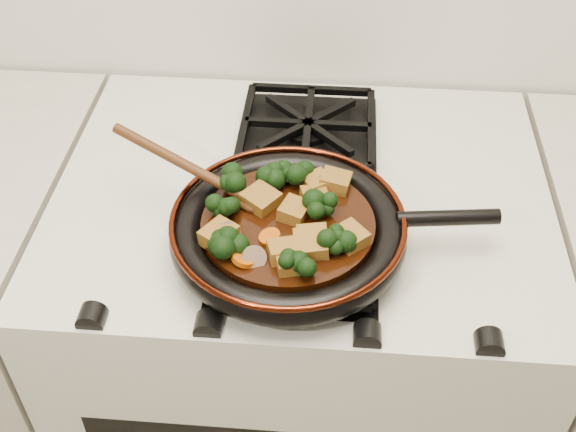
{
  "coord_description": "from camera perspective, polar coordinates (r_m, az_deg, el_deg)",
  "views": [
    {
      "loc": [
        0.05,
        0.85,
        1.62
      ],
      "look_at": [
        -0.01,
        1.55,
        0.97
      ],
      "focal_mm": 45.0,
      "sensor_mm": 36.0,
      "label": 1
    }
  ],
  "objects": [
    {
      "name": "tofu_cube_7",
      "position": [
        0.94,
        4.93,
        -1.71
      ],
      "size": [
        0.06,
        0.06,
        0.02
      ],
      "primitive_type": "cube",
      "rotation": [
        -0.04,
        -0.01,
        2.29
      ],
      "color": "brown",
      "rests_on": "braising_sauce"
    },
    {
      "name": "wooden_spoon",
      "position": [
        1.01,
        -5.79,
        2.79
      ],
      "size": [
        0.15,
        0.08,
        0.23
      ],
      "rotation": [
        0.0,
        0.0,
        2.79
      ],
      "color": "#45240E",
      "rests_on": "braising_sauce"
    },
    {
      "name": "mushroom_slice_1",
      "position": [
        1.02,
        2.88,
        2.43
      ],
      "size": [
        0.04,
        0.04,
        0.02
      ],
      "primitive_type": "cylinder",
      "rotation": [
        0.65,
        0.0,
        0.85
      ],
      "color": "brown",
      "rests_on": "braising_sauce"
    },
    {
      "name": "tofu_cube_9",
      "position": [
        0.97,
        0.5,
        0.37
      ],
      "size": [
        0.05,
        0.05,
        0.03
      ],
      "primitive_type": "cube",
      "rotation": [
        0.08,
        0.02,
        1.23
      ],
      "color": "brown",
      "rests_on": "braising_sauce"
    },
    {
      "name": "carrot_coin_0",
      "position": [
        1.0,
        2.48,
        1.36
      ],
      "size": [
        0.03,
        0.03,
        0.02
      ],
      "primitive_type": "cylinder",
      "rotation": [
        -0.16,
        0.19,
        0.0
      ],
      "color": "#BA4905",
      "rests_on": "braising_sauce"
    },
    {
      "name": "broccoli_floret_7",
      "position": [
        0.97,
        -5.19,
        0.38
      ],
      "size": [
        0.06,
        0.06,
        0.06
      ],
      "primitive_type": null,
      "rotation": [
        0.02,
        0.12,
        1.64
      ],
      "color": "black",
      "rests_on": "braising_sauce"
    },
    {
      "name": "carrot_coin_3",
      "position": [
        1.04,
        0.61,
        3.23
      ],
      "size": [
        0.03,
        0.03,
        0.02
      ],
      "primitive_type": "cylinder",
      "rotation": [
        -0.17,
        0.27,
        0.0
      ],
      "color": "#BA4905",
      "rests_on": "braising_sauce"
    },
    {
      "name": "burner_grate_back",
      "position": [
        1.21,
        1.58,
        6.94
      ],
      "size": [
        0.23,
        0.23,
        0.03
      ],
      "primitive_type": null,
      "color": "black",
      "rests_on": "stove"
    },
    {
      "name": "tofu_cube_2",
      "position": [
        0.91,
        0.23,
        -3.59
      ],
      "size": [
        0.05,
        0.05,
        0.02
      ],
      "primitive_type": "cube",
      "rotation": [
        -0.02,
        -0.02,
        1.84
      ],
      "color": "brown",
      "rests_on": "braising_sauce"
    },
    {
      "name": "stove",
      "position": [
        1.45,
        0.88,
        -11.5
      ],
      "size": [
        0.76,
        0.6,
        0.9
      ],
      "primitive_type": "cube",
      "color": "beige",
      "rests_on": "ground"
    },
    {
      "name": "broccoli_floret_3",
      "position": [
        1.03,
        0.54,
        3.2
      ],
      "size": [
        0.08,
        0.09,
        0.07
      ],
      "primitive_type": null,
      "rotation": [
        0.17,
        0.19,
        2.25
      ],
      "color": "black",
      "rests_on": "braising_sauce"
    },
    {
      "name": "burner_grate_front",
      "position": [
        1.0,
        0.6,
        -2.46
      ],
      "size": [
        0.23,
        0.23,
        0.03
      ],
      "primitive_type": null,
      "color": "black",
      "rests_on": "stove"
    },
    {
      "name": "broccoli_floret_1",
      "position": [
        0.93,
        3.8,
        -2.19
      ],
      "size": [
        0.07,
        0.08,
        0.07
      ],
      "primitive_type": null,
      "rotation": [
        0.22,
        -0.04,
        0.13
      ],
      "color": "black",
      "rests_on": "braising_sauce"
    },
    {
      "name": "skillet",
      "position": [
        0.98,
        0.13,
        -1.11
      ],
      "size": [
        0.45,
        0.32,
        0.05
      ],
      "rotation": [
        0.0,
        0.0,
        0.12
      ],
      "color": "black",
      "rests_on": "burner_grate_front"
    },
    {
      "name": "mushroom_slice_3",
      "position": [
        0.95,
        -4.78,
        -1.46
      ],
      "size": [
        0.04,
        0.03,
        0.03
      ],
      "primitive_type": "cylinder",
      "rotation": [
        0.97,
        0.0,
        0.11
      ],
      "color": "brown",
      "rests_on": "braising_sauce"
    },
    {
      "name": "carrot_coin_1",
      "position": [
        0.94,
        -1.44,
        -1.67
      ],
      "size": [
        0.03,
        0.03,
        0.02
      ],
      "primitive_type": "cylinder",
      "rotation": [
        0.06,
        -0.25,
        0.0
      ],
      "color": "#BA4905",
      "rests_on": "braising_sauce"
    },
    {
      "name": "tofu_cube_0",
      "position": [
        0.92,
        -0.34,
        -2.82
      ],
      "size": [
        0.05,
        0.05,
        0.03
      ],
      "primitive_type": "cube",
      "rotation": [
        -0.11,
        0.04,
        0.31
      ],
      "color": "brown",
      "rests_on": "braising_sauce"
    },
    {
      "name": "tofu_cube_5",
      "position": [
        1.02,
        2.32,
        2.62
      ],
      "size": [
        0.05,
        0.05,
        0.03
      ],
      "primitive_type": "cube",
      "rotation": [
        -0.1,
        -0.05,
        0.56
      ],
      "color": "brown",
      "rests_on": "braising_sauce"
    },
    {
      "name": "broccoli_floret_0",
      "position": [
        0.9,
        0.78,
        -4.1
      ],
      "size": [
        0.09,
        0.08,
        0.07
      ],
      "primitive_type": null,
      "rotation": [
        -0.22,
        0.11,
        2.46
      ],
      "color": "black",
      "rests_on": "braising_sauce"
    },
    {
      "name": "tofu_cube_1",
      "position": [
        0.93,
        1.82,
        -2.29
      ],
      "size": [
        0.05,
        0.05,
        0.03
      ],
      "primitive_type": "cube",
      "rotation": [
        0.04,
        -0.1,
        0.15
      ],
      "color": "brown",
      "rests_on": "braising_sauce"
    },
    {
      "name": "tofu_cube_10",
      "position": [
        1.0,
        2.12,
        1.46
      ],
      "size": [
        0.04,
        0.05,
        0.03
      ],
      "primitive_type": "cube",
      "rotation": [
        0.07,
        0.11,
        1.83
      ],
      "color": "brown",
      "rests_on": "braising_sauce"
    },
    {
      "name": "tofu_cube_4",
      "position": [
        0.94,
        1.94,
        -1.83
      ],
      "size": [
        0.05,
        0.04,
        0.03
      ],
      "primitive_type": "cube",
      "rotation": [
        0.07,
        -0.06,
        0.14
      ],
      "color": "brown",
      "rests_on": "braising_sauce"
    },
    {
      "name": "mushroom_slice_0",
      "position": [
        1.03,
        0.01,
        3.05
      ],
      "size": [
        0.03,
        0.03,
        0.02
      ],
      "primitive_type": "cylinder",
      "rotation": [
        0.61,
        0.0,
        3.06
      ],
      "color": "brown",
      "rests_on": "braising_sauce"
    },
    {
      "name": "broccoli_floret_2",
      "position": [
        0.97,
        2.48,
        0.59
      ],
      "size": [
        0.08,
        0.09,
        0.07
      ],
      "primitive_type": null,
      "rotation": [
        0.21,
        -0.07,
        2.79
      ],
      "color": "black",
      "rests_on": "braising_sauce"
    },
    {
      "name": "tofu_cube_3",
      "position": [
        1.02,
        3.75,
        2.7
      ],
      "size": [
        0.05,
        0.05,
        0.03
      ],
      "primitive_type": "cube",
      "rotation": [
        0.1,
        0.12,
        1.4
      ],
      "color": "brown",
      "rests_on": "braising_sauce"
    },
    {
      "name": "broccoli_floret_4",
      "position": [
        1.03,
        -1.13,
        3.1
      ],
      "size": [
        0.08,
        0.08,
        0.06
      ],
      "primitive_type": null,
      "rotation": [
        0.16,
        -0.09,
        2.72
      ],
      "color": "black",
      "rests_on": "braising_sauce"
    },
    {
      "name": "braising_sauce",
      "position": [
        0.98,
        0.0,
        -0.9
      ],
      "size": [
        0.24,
        0.24,
        0.02
      ],
      "primitive_type": "cylinder",
      "color": "black",
      "rests_on": "skillet"
    },
    {
      "name": "tofu_cube_8",
      "position": [
        0.94,
        -5.44,
        -1.56
      ],
      "size": [
        0.06,
        0.06,
        0.03
      ],
      "primitive_type": "cube",
      "rotation": [
        -0.04,
        -0.03,
        0.96
      ],
      "color": "brown",
      "rests_on": "braising_sauce"
    },
    {
      "name": "broccoli_floret_6",
      "position": [
        1.01,
        -3.99,
        2.54
      ],
      "size": [
        0.09,
        0.08,
        0.07
      ],
      "primitive_type": null,
      "rotation": [
        -0.24,
        -0.03,
        1.12
      ],
      "color": "black",
      "rests_on": "braising_sauce"
    },
    {
      "name": "tofu_cube_6",
      "position": [
        0.99,
        -2.17,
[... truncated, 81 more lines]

